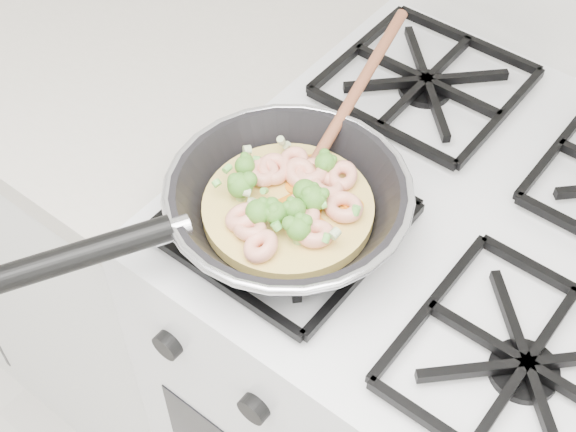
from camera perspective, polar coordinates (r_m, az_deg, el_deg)
The scene contains 3 objects.
stove at distance 1.31m, azimuth 9.28°, elevation -12.26°, with size 0.60×0.60×0.92m.
counter_left at distance 1.65m, azimuth -14.87°, elevation 3.22°, with size 1.00×0.60×0.90m.
skillet at distance 0.87m, azimuth -0.28°, elevation 1.00°, with size 0.31×0.58×0.09m.
Camera 1 is at (0.21, 1.10, 1.61)m, focal length 50.02 mm.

